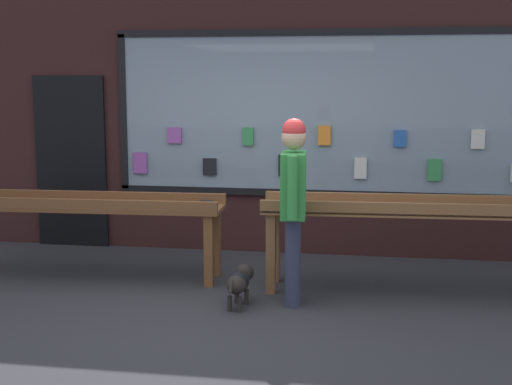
{
  "coord_description": "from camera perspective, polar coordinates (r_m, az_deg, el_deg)",
  "views": [
    {
      "loc": [
        1.28,
        -5.96,
        2.07
      ],
      "look_at": [
        0.17,
        0.73,
        0.98
      ],
      "focal_mm": 50.0,
      "sensor_mm": 36.0,
      "label": 1
    }
  ],
  "objects": [
    {
      "name": "display_table_left",
      "position": [
        7.62,
        -13.62,
        -1.44
      ],
      "size": [
        2.94,
        0.7,
        0.87
      ],
      "color": "brown",
      "rests_on": "ground_plane"
    },
    {
      "name": "display_table_right",
      "position": [
        7.03,
        12.48,
        -1.89
      ],
      "size": [
        2.94,
        0.71,
        0.93
      ],
      "color": "brown",
      "rests_on": "ground_plane"
    },
    {
      "name": "ground_plane",
      "position": [
        6.44,
        -2.61,
        -9.63
      ],
      "size": [
        40.0,
        40.0,
        0.0
      ],
      "primitive_type": "plane",
      "color": "#2D2D33"
    },
    {
      "name": "person_browsing",
      "position": [
        6.46,
        3.01,
        -0.32
      ],
      "size": [
        0.26,
        0.67,
        1.72
      ],
      "rotation": [
        0.0,
        0.0,
        1.65
      ],
      "color": "#2D334C",
      "rests_on": "ground_plane"
    },
    {
      "name": "small_dog",
      "position": [
        6.55,
        -1.35,
        -7.11
      ],
      "size": [
        0.22,
        0.58,
        0.36
      ],
      "rotation": [
        0.0,
        0.0,
        1.47
      ],
      "color": "black",
      "rests_on": "ground_plane"
    },
    {
      "name": "shopfront_facade",
      "position": [
        8.45,
        0.74,
        7.13
      ],
      "size": [
        7.77,
        0.29,
        3.58
      ],
      "color": "#331919",
      "rests_on": "ground_plane"
    }
  ]
}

